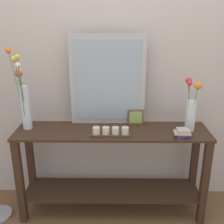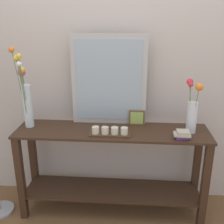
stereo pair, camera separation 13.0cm
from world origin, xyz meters
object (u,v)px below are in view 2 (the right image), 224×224
object	(u,v)px
tall_vase_left	(26,96)
book_stack	(182,134)
candle_tray	(110,132)
vase_right	(192,111)
picture_frame_small	(137,118)
mirror_leaning	(109,81)
console_table	(112,163)

from	to	relation	value
tall_vase_left	book_stack	size ratio (longest dim) A/B	4.95
book_stack	candle_tray	bearing A→B (deg)	177.96
tall_vase_left	candle_tray	xyz separation A→B (m)	(0.69, -0.13, -0.23)
vase_right	picture_frame_small	distance (m)	0.46
candle_tray	picture_frame_small	xyz separation A→B (m)	(0.21, 0.23, 0.04)
picture_frame_small	mirror_leaning	bearing A→B (deg)	172.37
tall_vase_left	candle_tray	size ratio (longest dim) A/B	2.04
mirror_leaning	vase_right	bearing A→B (deg)	-13.30
tall_vase_left	picture_frame_small	world-z (taller)	tall_vase_left
mirror_leaning	vase_right	world-z (taller)	mirror_leaning
console_table	book_stack	xyz separation A→B (m)	(0.54, -0.12, 0.33)
vase_right	console_table	bearing A→B (deg)	-179.50
book_stack	mirror_leaning	bearing A→B (deg)	153.97
candle_tray	book_stack	distance (m)	0.55
console_table	picture_frame_small	xyz separation A→B (m)	(0.20, 0.13, 0.36)
console_table	candle_tray	world-z (taller)	candle_tray
vase_right	candle_tray	xyz separation A→B (m)	(-0.63, -0.11, -0.15)
console_table	vase_right	xyz separation A→B (m)	(0.62, 0.01, 0.47)
candle_tray	picture_frame_small	bearing A→B (deg)	47.84
picture_frame_small	console_table	bearing A→B (deg)	-146.84
picture_frame_small	book_stack	xyz separation A→B (m)	(0.34, -0.25, -0.03)
vase_right	candle_tray	world-z (taller)	vase_right
tall_vase_left	vase_right	bearing A→B (deg)	-1.20
vase_right	candle_tray	bearing A→B (deg)	-170.55
console_table	book_stack	bearing A→B (deg)	-12.50
console_table	tall_vase_left	distance (m)	0.90
tall_vase_left	console_table	bearing A→B (deg)	-2.71
mirror_leaning	book_stack	world-z (taller)	mirror_leaning
book_stack	picture_frame_small	bearing A→B (deg)	143.67
console_table	candle_tray	size ratio (longest dim) A/B	4.90
mirror_leaning	book_stack	xyz separation A→B (m)	(0.57, -0.28, -0.34)
candle_tray	mirror_leaning	bearing A→B (deg)	96.19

